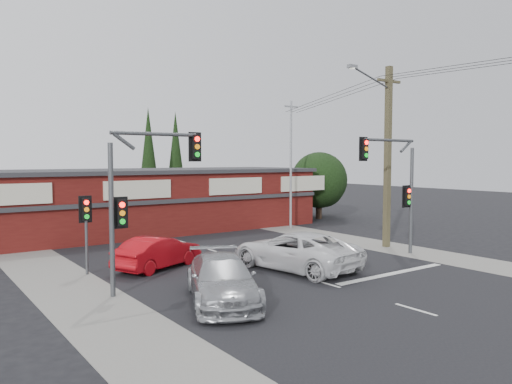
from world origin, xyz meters
TOP-DOWN VIEW (x-y plane):
  - ground at (0.00, 0.00)m, footprint 120.00×120.00m
  - road_strip at (0.00, 5.00)m, footprint 14.00×70.00m
  - verge_left at (-8.50, 5.00)m, footprint 3.00×70.00m
  - verge_right at (8.50, 5.00)m, footprint 3.00×70.00m
  - stop_line at (3.50, -1.50)m, footprint 6.50×0.35m
  - white_suv at (0.67, 1.61)m, footprint 3.79×6.49m
  - silver_suv at (-4.66, -0.82)m, footprint 4.22×5.83m
  - red_sedan at (-4.20, 5.39)m, footprint 4.69×3.22m
  - lane_dashes at (0.00, 5.30)m, footprint 0.12×48.20m
  - shop_building at (-0.99, 16.99)m, footprint 27.30×8.40m
  - tree_cluster at (14.69, 15.44)m, footprint 5.90×5.10m
  - conifer_near at (3.50, 24.00)m, footprint 1.80×1.80m
  - conifer_far at (7.00, 26.00)m, footprint 1.80×1.80m
  - traffic_mast_left at (-6.43, 2.00)m, footprint 3.77×0.27m
  - traffic_mast_right at (6.86, 1.00)m, footprint 3.96×0.27m
  - pedestal_signal at (-7.20, 6.01)m, footprint 0.55×0.27m
  - utility_pole at (8.36, 2.99)m, footprint 4.38×0.59m
  - steel_pole at (9.00, 12.00)m, footprint 1.20×0.16m
  - power_lines at (8.47, -2.47)m, footprint 2.01×29.00m

SIDE VIEW (x-z plane):
  - ground at x=0.00m, z-range 0.00..0.00m
  - road_strip at x=0.00m, z-range 0.00..0.01m
  - verge_left at x=-8.50m, z-range 0.00..0.02m
  - verge_right at x=8.50m, z-range 0.00..0.02m
  - lane_dashes at x=0.00m, z-range 0.01..0.02m
  - stop_line at x=3.50m, z-range 0.01..0.02m
  - red_sedan at x=-4.20m, z-range 0.00..1.46m
  - silver_suv at x=-4.66m, z-range 0.00..1.57m
  - white_suv at x=0.67m, z-range 0.00..1.70m
  - shop_building at x=-0.99m, z-range 0.02..4.25m
  - pedestal_signal at x=-7.20m, z-range 0.72..4.09m
  - tree_cluster at x=14.69m, z-range 0.15..5.65m
  - traffic_mast_left at x=-6.43m, z-range 0.94..6.92m
  - traffic_mast_right at x=6.86m, z-range 0.96..6.93m
  - steel_pole at x=9.00m, z-range 0.20..9.20m
  - utility_pole at x=8.36m, z-range 0.40..10.40m
  - conifer_near at x=3.50m, z-range 0.85..10.10m
  - conifer_far at x=7.00m, z-range 0.85..10.10m
  - power_lines at x=8.47m, z-range 8.43..9.65m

